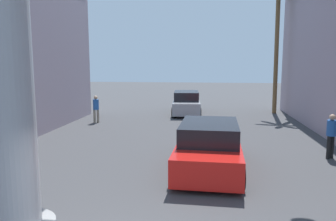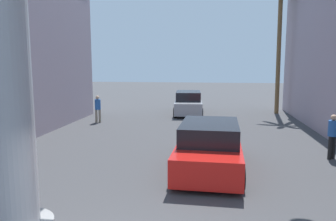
{
  "view_description": "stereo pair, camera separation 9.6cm",
  "coord_description": "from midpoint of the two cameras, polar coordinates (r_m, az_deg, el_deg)",
  "views": [
    {
      "loc": [
        1.14,
        -4.31,
        3.49
      ],
      "look_at": [
        0.0,
        5.09,
        2.12
      ],
      "focal_mm": 35.0,
      "sensor_mm": 36.0,
      "label": 1
    },
    {
      "loc": [
        1.23,
        -4.3,
        3.49
      ],
      "look_at": [
        0.0,
        5.09,
        2.12
      ],
      "focal_mm": 35.0,
      "sensor_mm": 36.0,
      "label": 2
    }
  ],
  "objects": [
    {
      "name": "pedestrian_mid_right",
      "position": [
        13.36,
        26.94,
        -3.55
      ],
      "size": [
        0.48,
        0.48,
        1.65
      ],
      "color": "black",
      "rests_on": "ground"
    },
    {
      "name": "pedestrian_far_left",
      "position": [
        19.75,
        -12.0,
        0.61
      ],
      "size": [
        0.43,
        0.43,
        1.6
      ],
      "color": "gray",
      "rests_on": "ground"
    },
    {
      "name": "palm_tree_far_right",
      "position": [
        24.01,
        19.05,
        13.03
      ],
      "size": [
        3.0,
        2.69,
        8.63
      ],
      "color": "brown",
      "rests_on": "ground"
    },
    {
      "name": "car_far",
      "position": [
        22.79,
        3.66,
        1.28
      ],
      "size": [
        2.17,
        4.79,
        1.56
      ],
      "color": "black",
      "rests_on": "ground"
    },
    {
      "name": "car_lead",
      "position": [
        11.01,
        7.47,
        -6.29
      ],
      "size": [
        2.25,
        4.95,
        1.56
      ],
      "color": "black",
      "rests_on": "ground"
    },
    {
      "name": "ground_plane",
      "position": [
        14.77,
        2.68,
        -5.43
      ],
      "size": [
        91.53,
        91.53,
        0.0
      ],
      "primitive_type": "plane",
      "color": "#424244"
    }
  ]
}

